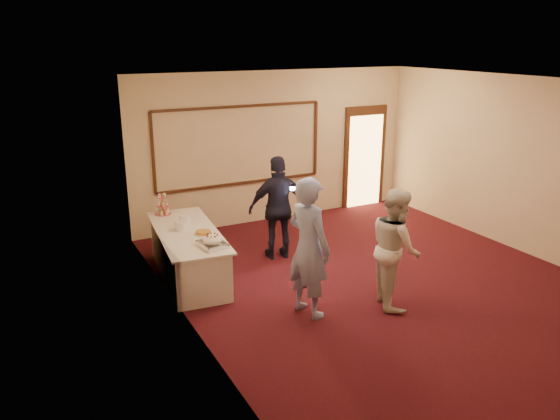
% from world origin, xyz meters
% --- Properties ---
extents(floor, '(7.00, 7.00, 0.00)m').
position_xyz_m(floor, '(0.00, 0.00, 0.00)').
color(floor, black).
rests_on(floor, ground).
extents(room_walls, '(6.04, 7.04, 3.02)m').
position_xyz_m(room_walls, '(0.00, 0.00, 2.03)').
color(room_walls, beige).
rests_on(room_walls, floor).
extents(wall_molding, '(3.45, 0.04, 1.55)m').
position_xyz_m(wall_molding, '(-0.80, 3.47, 1.60)').
color(wall_molding, '#361910').
rests_on(wall_molding, room_walls).
extents(doorway, '(1.05, 0.07, 2.20)m').
position_xyz_m(doorway, '(2.15, 3.45, 1.08)').
color(doorway, '#361910').
rests_on(doorway, floor).
extents(buffet_table, '(1.14, 2.40, 0.77)m').
position_xyz_m(buffet_table, '(-2.55, 1.49, 0.39)').
color(buffet_table, white).
rests_on(buffet_table, floor).
extents(pavlova_tray, '(0.38, 0.49, 0.17)m').
position_xyz_m(pavlova_tray, '(-2.43, 0.69, 0.84)').
color(pavlova_tray, '#B3B5BA').
rests_on(pavlova_tray, buffet_table).
extents(cupcake_stand, '(0.27, 0.27, 0.39)m').
position_xyz_m(cupcake_stand, '(-2.65, 2.46, 0.91)').
color(cupcake_stand, '#C04C51').
rests_on(cupcake_stand, buffet_table).
extents(plate_stack_a, '(0.18, 0.18, 0.15)m').
position_xyz_m(plate_stack_a, '(-2.62, 1.54, 0.84)').
color(plate_stack_a, white).
rests_on(plate_stack_a, buffet_table).
extents(plate_stack_b, '(0.19, 0.19, 0.16)m').
position_xyz_m(plate_stack_b, '(-2.48, 1.79, 0.85)').
color(plate_stack_b, white).
rests_on(plate_stack_b, buffet_table).
extents(tart, '(0.26, 0.26, 0.05)m').
position_xyz_m(tart, '(-2.38, 1.22, 0.80)').
color(tart, white).
rests_on(tart, buffet_table).
extents(man, '(0.62, 0.79, 1.92)m').
position_xyz_m(man, '(-1.48, -0.37, 0.96)').
color(man, '#8E9FDD').
rests_on(man, floor).
extents(woman, '(0.88, 0.99, 1.68)m').
position_xyz_m(woman, '(-0.27, -0.67, 0.84)').
color(woman, silver).
rests_on(woman, floor).
extents(guest, '(1.10, 0.64, 1.76)m').
position_xyz_m(guest, '(-0.92, 1.58, 0.88)').
color(guest, black).
rests_on(guest, floor).
extents(camera_flash, '(0.08, 0.05, 0.05)m').
position_xyz_m(camera_flash, '(-0.82, 1.29, 1.27)').
color(camera_flash, white).
rests_on(camera_flash, guest).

